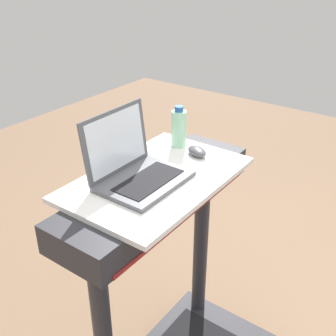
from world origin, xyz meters
TOP-DOWN VIEW (x-y plane):
  - desk_board at (0.00, 0.70)m, footprint 0.70×0.45m
  - laptop at (-0.07, 0.74)m, footprint 0.32×0.26m
  - computer_mouse at (0.24, 0.68)m, footprint 0.10×0.12m
  - water_bottle at (0.27, 0.79)m, footprint 0.06×0.06m

SIDE VIEW (x-z plane):
  - desk_board at x=0.00m, z-range 1.07..1.09m
  - computer_mouse at x=0.24m, z-range 1.09..1.12m
  - laptop at x=-0.07m, z-range 1.01..1.26m
  - water_bottle at x=0.27m, z-range 1.08..1.26m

